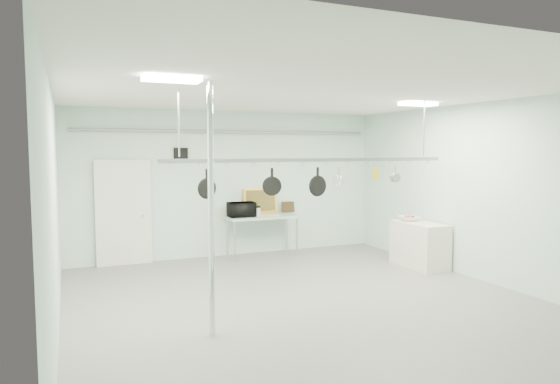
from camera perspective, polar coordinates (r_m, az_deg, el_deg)
name	(u,v)px	position (r m, az deg, el deg)	size (l,w,h in m)	color
floor	(311,305)	(7.77, 3.54, -12.81)	(8.00, 8.00, 0.00)	gray
ceiling	(312,93)	(7.45, 3.67, 11.27)	(7.00, 8.00, 0.02)	silver
back_wall	(230,184)	(11.14, -5.69, 0.93)	(7.00, 0.02, 3.20)	silver
right_wall	(488,193)	(9.53, 22.68, -0.08)	(0.02, 8.00, 3.20)	silver
door	(124,214)	(10.68, -17.44, -2.40)	(1.10, 0.10, 2.20)	silver
wall_vent	(181,155)	(10.81, -11.27, 4.19)	(0.30, 0.04, 0.30)	black
conduit_pipe	(231,132)	(11.03, -5.60, 6.87)	(0.07, 0.07, 6.60)	gray
chrome_pole	(211,211)	(6.27, -7.87, -2.12)	(0.08, 0.08, 3.20)	silver
prep_table	(262,219)	(11.05, -2.07, -3.09)	(1.60, 0.70, 0.91)	#9EBAA9
side_cabinet	(419,245)	(10.48, 15.64, -5.81)	(0.60, 1.20, 0.90)	silver
pot_rack	(314,158)	(7.76, 3.95, 3.90)	(4.80, 0.06, 1.00)	#B7B7BC
light_panel_left	(172,79)	(5.97, -12.27, 12.48)	(0.65, 0.30, 0.05)	white
light_panel_right	(418,104)	(9.25, 15.50, 9.66)	(0.65, 0.30, 0.05)	white
microwave	(241,210)	(10.86, -4.42, -2.01)	(0.57, 0.39, 0.32)	black
coffee_canister	(257,212)	(10.95, -2.62, -2.28)	(0.14, 0.14, 0.19)	silver
painting_large	(260,201)	(11.31, -2.27, -1.05)	(0.78, 0.05, 0.58)	gold
painting_small	(288,207)	(11.59, 0.92, -1.73)	(0.30, 0.04, 0.25)	#302410
fruit_bowl	(409,219)	(10.57, 14.54, -2.96)	(0.40, 0.40, 0.10)	silver
skillet_left	(207,183)	(7.16, -8.36, 1.00)	(0.30, 0.06, 0.41)	black
skillet_mid	(272,181)	(7.48, -0.93, 1.27)	(0.28, 0.06, 0.39)	black
skillet_right	(318,182)	(7.81, 4.33, 1.20)	(0.33, 0.06, 0.45)	black
whisk	(339,177)	(7.98, 6.72, 1.75)	(0.18, 0.18, 0.31)	#A8A8AD
grater	(376,173)	(8.36, 10.95, 2.09)	(0.10, 0.02, 0.24)	yellow
saucepan	(395,174)	(8.57, 13.04, 1.98)	(0.15, 0.09, 0.28)	silver
fruit_cluster	(409,217)	(10.57, 14.55, -2.74)	(0.24, 0.24, 0.09)	#A80F24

